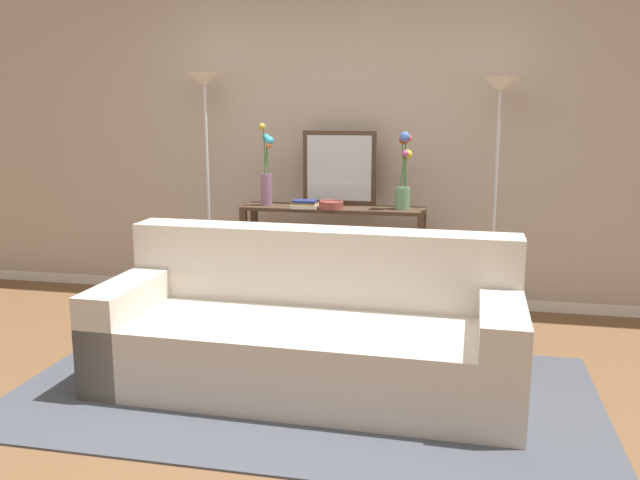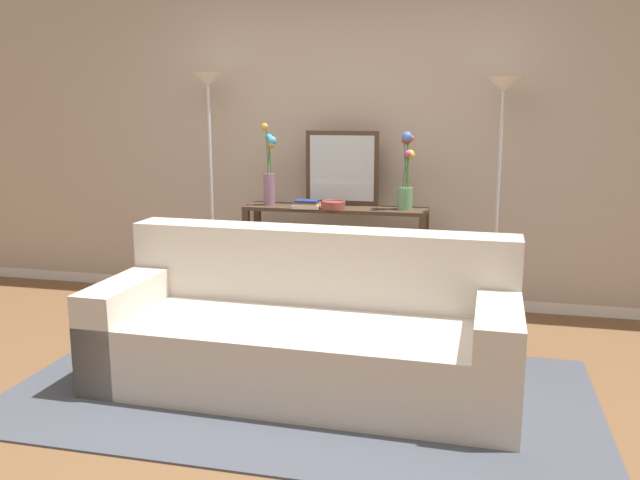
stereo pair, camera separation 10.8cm
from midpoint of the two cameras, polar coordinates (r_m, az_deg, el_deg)
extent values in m
cube|color=brown|center=(3.82, -4.95, -13.79)|extent=(16.00, 16.00, 0.02)
cube|color=white|center=(5.72, 1.20, -4.50)|extent=(12.00, 0.15, 0.09)
cube|color=#B7A899|center=(5.50, 1.27, 10.69)|extent=(12.00, 0.14, 2.91)
cube|color=#474C56|center=(3.89, -2.26, -13.01)|extent=(3.29, 1.75, 0.01)
cube|color=beige|center=(3.90, -1.92, -9.68)|extent=(2.41, 1.02, 0.42)
cube|color=beige|center=(4.10, -0.66, -2.17)|extent=(2.40, 0.31, 0.46)
cube|color=beige|center=(4.26, -16.16, -6.99)|extent=(0.26, 0.98, 0.60)
cube|color=beige|center=(3.75, 14.40, -9.46)|extent=(0.26, 0.98, 0.60)
cube|color=#473323|center=(5.18, 0.53, 2.70)|extent=(1.43, 0.33, 0.03)
cube|color=#473323|center=(5.32, 0.52, -4.58)|extent=(1.31, 0.28, 0.01)
cube|color=#473323|center=(5.31, -7.09, -1.80)|extent=(0.05, 0.05, 0.81)
cube|color=#473323|center=(5.03, 7.91, -2.55)|extent=(0.05, 0.05, 0.81)
cube|color=#473323|center=(5.56, -6.16, -1.17)|extent=(0.05, 0.05, 0.81)
cube|color=#473323|center=(5.30, 8.14, -1.84)|extent=(0.05, 0.05, 0.81)
cylinder|color=silver|center=(5.65, -9.82, -5.22)|extent=(0.26, 0.26, 0.02)
cylinder|color=silver|center=(5.47, -10.13, 3.71)|extent=(0.02, 0.02, 1.75)
cone|color=silver|center=(5.42, -10.48, 13.42)|extent=(0.28, 0.28, 0.10)
cylinder|color=silver|center=(5.27, 13.69, -6.62)|extent=(0.26, 0.26, 0.02)
cylinder|color=silver|center=(5.07, 14.15, 2.63)|extent=(0.02, 0.02, 1.69)
cone|color=silver|center=(5.02, 14.65, 12.78)|extent=(0.28, 0.28, 0.10)
cube|color=#473323|center=(5.26, 1.08, 6.19)|extent=(0.58, 0.02, 0.58)
cube|color=silver|center=(5.26, 1.06, 6.18)|extent=(0.51, 0.01, 0.51)
cylinder|color=gray|center=(5.28, -5.20, 4.35)|extent=(0.09, 0.09, 0.25)
cylinder|color=#3D7538|center=(5.25, -5.14, 6.90)|extent=(0.02, 0.03, 0.23)
sphere|color=#CE7F37|center=(5.23, -5.01, 8.13)|extent=(0.05, 0.05, 0.05)
cylinder|color=#3D7538|center=(5.25, -5.13, 7.08)|extent=(0.01, 0.03, 0.26)
sphere|color=#3EAEDE|center=(5.23, -4.97, 8.50)|extent=(0.07, 0.07, 0.07)
cylinder|color=#3D7538|center=(5.27, -5.24, 7.20)|extent=(0.03, 0.01, 0.28)
sphere|color=#36AEE2|center=(5.28, -5.24, 8.73)|extent=(0.06, 0.06, 0.06)
cylinder|color=#3D7538|center=(5.25, -5.39, 7.67)|extent=(0.02, 0.02, 0.37)
sphere|color=gold|center=(5.23, -5.61, 9.66)|extent=(0.05, 0.05, 0.05)
cylinder|color=#669E6B|center=(5.09, 6.48, 3.59)|extent=(0.12, 0.12, 0.17)
cylinder|color=#3D7538|center=(5.06, 6.74, 6.59)|extent=(0.02, 0.05, 0.37)
sphere|color=#DA4E3B|center=(5.04, 7.01, 8.68)|extent=(0.05, 0.05, 0.05)
cylinder|color=#3D7538|center=(5.08, 6.70, 5.92)|extent=(0.03, 0.03, 0.25)
sphere|color=yellow|center=(5.08, 6.92, 7.31)|extent=(0.07, 0.07, 0.07)
cylinder|color=#3D7538|center=(5.04, 6.59, 6.65)|extent=(0.06, 0.02, 0.38)
sphere|color=#4C75E0|center=(5.01, 6.68, 8.81)|extent=(0.07, 0.07, 0.07)
cylinder|color=#3D7538|center=(5.05, 6.60, 5.95)|extent=(0.04, 0.02, 0.26)
sphere|color=#D04789|center=(5.02, 6.72, 7.39)|extent=(0.05, 0.05, 0.05)
cylinder|color=#3D7538|center=(5.08, 6.56, 6.53)|extent=(0.05, 0.01, 0.35)
sphere|color=red|center=(5.09, 6.61, 8.54)|extent=(0.07, 0.07, 0.07)
cylinder|color=brown|center=(5.08, 0.35, 2.99)|extent=(0.19, 0.19, 0.05)
torus|color=brown|center=(5.08, 0.35, 3.32)|extent=(0.18, 0.18, 0.01)
cube|color=silver|center=(5.12, -1.95, 2.91)|extent=(0.21, 0.16, 0.03)
cube|color=#B77F33|center=(5.12, -1.92, 3.15)|extent=(0.19, 0.14, 0.02)
cube|color=navy|center=(5.11, -1.91, 3.34)|extent=(0.18, 0.12, 0.02)
cube|color=tan|center=(5.49, -5.38, -5.09)|extent=(0.02, 0.15, 0.12)
cube|color=#1E7075|center=(5.48, -5.04, -5.07)|extent=(0.04, 0.14, 0.12)
cube|color=silver|center=(5.46, -4.54, -5.16)|extent=(0.06, 0.17, 0.12)
cube|color=#2D2D33|center=(5.45, -3.99, -5.26)|extent=(0.05, 0.16, 0.10)
cube|color=navy|center=(5.44, -3.55, -5.28)|extent=(0.03, 0.14, 0.10)
cube|color=gold|center=(5.43, -3.05, -5.36)|extent=(0.06, 0.14, 0.10)
cube|color=#236033|center=(5.41, -2.49, -5.27)|extent=(0.05, 0.16, 0.12)
cube|color=slate|center=(5.40, -1.90, -5.34)|extent=(0.06, 0.14, 0.11)
cube|color=#B77F33|center=(5.39, -1.33, -5.40)|extent=(0.05, 0.14, 0.11)
cube|color=#6B3360|center=(5.37, -0.91, -5.37)|extent=(0.03, 0.16, 0.12)
camera|label=1|loc=(0.05, -90.69, -0.14)|focal=37.28mm
camera|label=2|loc=(0.05, 89.31, 0.14)|focal=37.28mm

